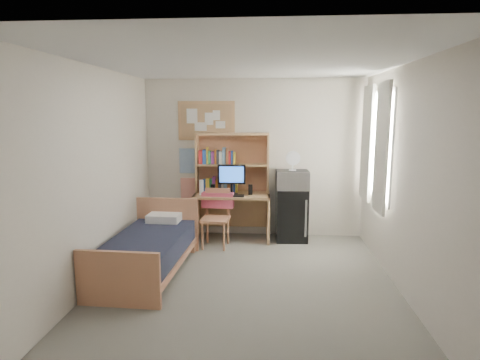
# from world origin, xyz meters

# --- Properties ---
(floor) EXTENTS (3.60, 4.20, 0.02)m
(floor) POSITION_xyz_m (0.00, 0.00, -0.01)
(floor) COLOR slate
(floor) RESTS_ON ground
(ceiling) EXTENTS (3.60, 4.20, 0.02)m
(ceiling) POSITION_xyz_m (0.00, 0.00, 2.60)
(ceiling) COLOR silver
(ceiling) RESTS_ON wall_back
(wall_back) EXTENTS (3.60, 0.04, 2.60)m
(wall_back) POSITION_xyz_m (0.00, 2.10, 1.30)
(wall_back) COLOR silver
(wall_back) RESTS_ON floor
(wall_front) EXTENTS (3.60, 0.04, 2.60)m
(wall_front) POSITION_xyz_m (0.00, -2.10, 1.30)
(wall_front) COLOR silver
(wall_front) RESTS_ON floor
(wall_left) EXTENTS (0.04, 4.20, 2.60)m
(wall_left) POSITION_xyz_m (-1.80, 0.00, 1.30)
(wall_left) COLOR silver
(wall_left) RESTS_ON floor
(wall_right) EXTENTS (0.04, 4.20, 2.60)m
(wall_right) POSITION_xyz_m (1.80, 0.00, 1.30)
(wall_right) COLOR silver
(wall_right) RESTS_ON floor
(window_unit) EXTENTS (0.10, 1.40, 1.70)m
(window_unit) POSITION_xyz_m (1.75, 1.20, 1.60)
(window_unit) COLOR white
(window_unit) RESTS_ON wall_right
(curtain_left) EXTENTS (0.04, 0.55, 1.70)m
(curtain_left) POSITION_xyz_m (1.72, 0.80, 1.60)
(curtain_left) COLOR silver
(curtain_left) RESTS_ON wall_right
(curtain_right) EXTENTS (0.04, 0.55, 1.70)m
(curtain_right) POSITION_xyz_m (1.72, 1.60, 1.60)
(curtain_right) COLOR silver
(curtain_right) RESTS_ON wall_right
(bulletin_board) EXTENTS (0.94, 0.03, 0.64)m
(bulletin_board) POSITION_xyz_m (-0.78, 2.08, 1.92)
(bulletin_board) COLOR tan
(bulletin_board) RESTS_ON wall_back
(poster_wave) EXTENTS (0.30, 0.01, 0.42)m
(poster_wave) POSITION_xyz_m (-1.10, 2.09, 1.25)
(poster_wave) COLOR #2960A5
(poster_wave) RESTS_ON wall_back
(poster_japan) EXTENTS (0.28, 0.01, 0.36)m
(poster_japan) POSITION_xyz_m (-1.10, 2.09, 0.78)
(poster_japan) COLOR red
(poster_japan) RESTS_ON wall_back
(desk) EXTENTS (1.24, 0.65, 0.76)m
(desk) POSITION_xyz_m (-0.33, 1.78, 0.38)
(desk) COLOR tan
(desk) RESTS_ON floor
(desk_chair) EXTENTS (0.48, 0.48, 0.90)m
(desk_chair) POSITION_xyz_m (-0.55, 1.37, 0.45)
(desk_chair) COLOR tan
(desk_chair) RESTS_ON floor
(mini_fridge) EXTENTS (0.52, 0.52, 0.85)m
(mini_fridge) POSITION_xyz_m (0.63, 1.83, 0.42)
(mini_fridge) COLOR black
(mini_fridge) RESTS_ON floor
(bed) EXTENTS (0.96, 1.81, 0.49)m
(bed) POSITION_xyz_m (-1.28, 0.27, 0.24)
(bed) COLOR black
(bed) RESTS_ON floor
(hutch) EXTENTS (1.19, 0.34, 0.97)m
(hutch) POSITION_xyz_m (-0.34, 1.93, 1.24)
(hutch) COLOR tan
(hutch) RESTS_ON desk
(monitor) EXTENTS (0.44, 0.05, 0.47)m
(monitor) POSITION_xyz_m (-0.33, 1.72, 0.99)
(monitor) COLOR black
(monitor) RESTS_ON desk
(keyboard) EXTENTS (0.41, 0.14, 0.02)m
(keyboard) POSITION_xyz_m (-0.32, 1.58, 0.77)
(keyboard) COLOR black
(keyboard) RESTS_ON desk
(speaker_left) EXTENTS (0.07, 0.07, 0.16)m
(speaker_left) POSITION_xyz_m (-0.63, 1.71, 0.84)
(speaker_left) COLOR black
(speaker_left) RESTS_ON desk
(speaker_right) EXTENTS (0.07, 0.07, 0.16)m
(speaker_right) POSITION_xyz_m (-0.03, 1.73, 0.84)
(speaker_right) COLOR black
(speaker_right) RESTS_ON desk
(water_bottle) EXTENTS (0.07, 0.07, 0.24)m
(water_bottle) POSITION_xyz_m (-0.81, 1.66, 0.88)
(water_bottle) COLOR white
(water_bottle) RESTS_ON desk
(hoodie) EXTENTS (0.51, 0.19, 0.24)m
(hoodie) POSITION_xyz_m (-0.54, 1.57, 0.70)
(hoodie) COLOR #D45069
(hoodie) RESTS_ON desk_chair
(microwave) EXTENTS (0.53, 0.41, 0.29)m
(microwave) POSITION_xyz_m (0.63, 1.81, 1.00)
(microwave) COLOR #BABABF
(microwave) RESTS_ON mini_fridge
(desk_fan) EXTENTS (0.24, 0.24, 0.28)m
(desk_fan) POSITION_xyz_m (0.63, 1.81, 1.28)
(desk_fan) COLOR white
(desk_fan) RESTS_ON microwave
(pillow) EXTENTS (0.48, 0.34, 0.11)m
(pillow) POSITION_xyz_m (-1.25, 1.02, 0.54)
(pillow) COLOR white
(pillow) RESTS_ON bed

